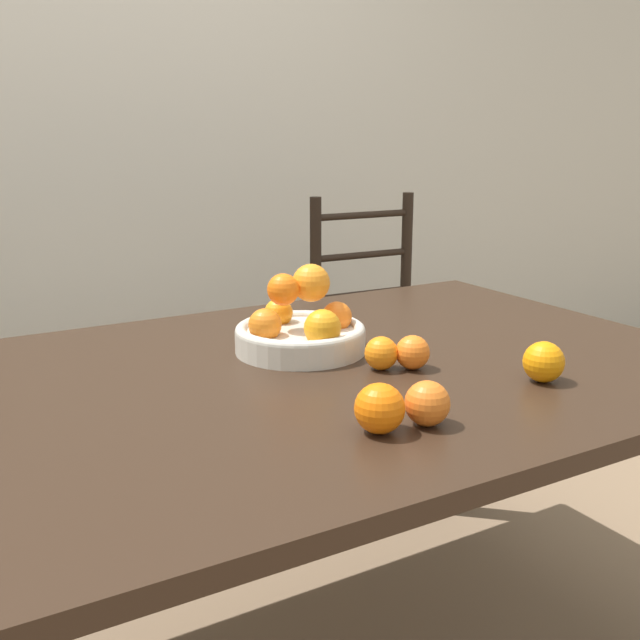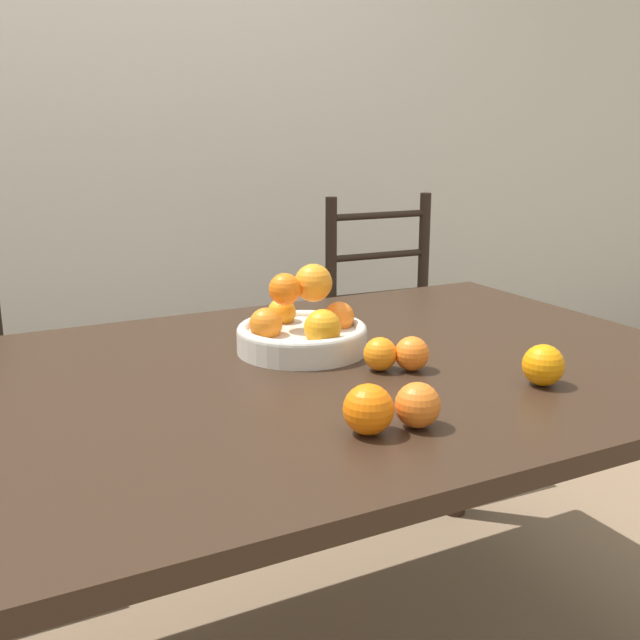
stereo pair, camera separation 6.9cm
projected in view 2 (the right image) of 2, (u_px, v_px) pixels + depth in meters
wall_back at (108, 95)px, 2.70m from camera, size 8.00×0.06×2.60m
dining_table at (306, 408)px, 1.49m from camera, size 1.66×1.08×0.73m
fruit_bowl at (302, 328)px, 1.57m from camera, size 0.27×0.27×0.18m
orange_loose_0 at (368, 409)px, 1.15m from camera, size 0.08×0.08×0.08m
orange_loose_1 at (380, 354)px, 1.45m from camera, size 0.07×0.07×0.07m
orange_loose_2 at (418, 405)px, 1.17m from camera, size 0.07×0.07×0.07m
orange_loose_3 at (412, 354)px, 1.45m from camera, size 0.07×0.07×0.07m
orange_loose_4 at (543, 365)px, 1.37m from camera, size 0.08×0.08×0.08m
chair_right at (397, 341)px, 2.62m from camera, size 0.44×0.42×0.96m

